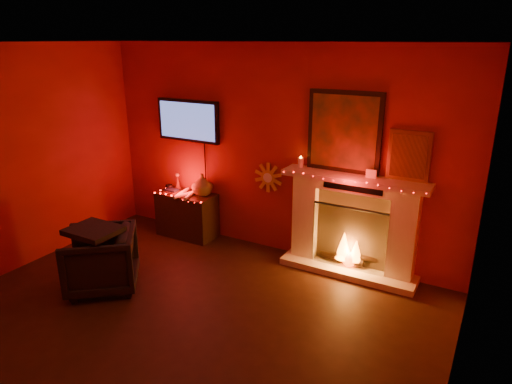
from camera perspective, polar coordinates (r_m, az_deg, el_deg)
room at (r=3.94m, az=-14.84°, el=-2.60°), size 5.00×5.00×5.00m
fireplace at (r=5.58m, az=11.96°, el=-2.90°), size 1.72×0.40×2.18m
tv at (r=6.48m, az=-8.47°, el=8.80°), size 1.00×0.07×1.24m
sunburst_clock at (r=5.99m, az=1.53°, el=1.82°), size 0.40×0.03×0.40m
console_table at (r=6.63m, az=-8.44°, el=-2.35°), size 0.84×0.49×0.95m
armchair at (r=5.52m, az=-18.83°, el=-8.03°), size 1.07×1.07×0.70m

